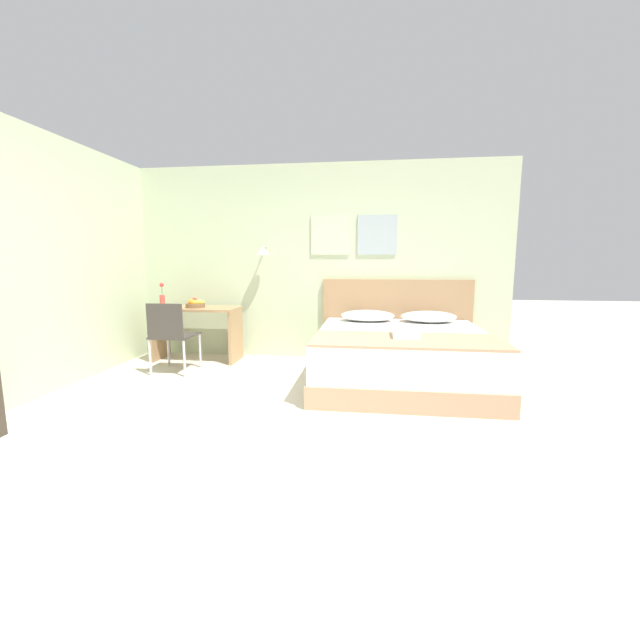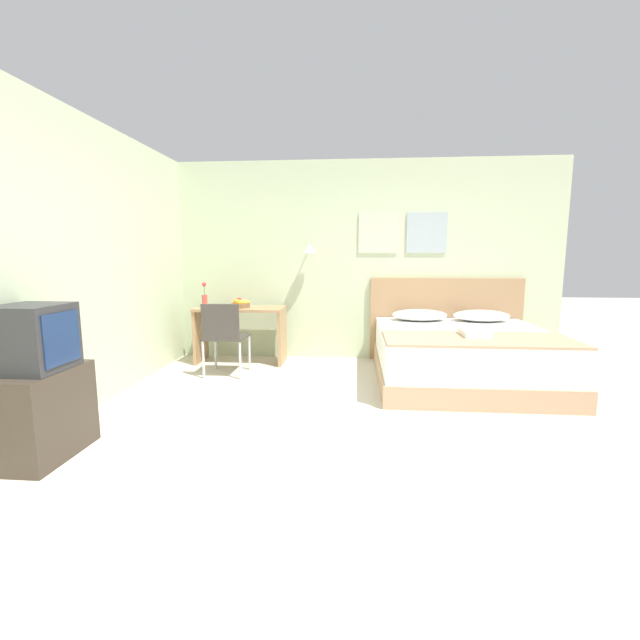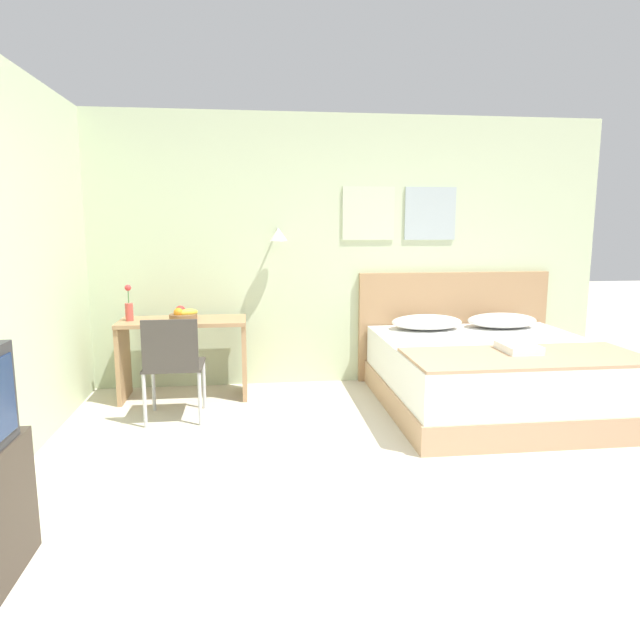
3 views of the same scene
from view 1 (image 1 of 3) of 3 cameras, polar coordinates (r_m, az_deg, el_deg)
ground_plane at (r=3.12m, az=-10.85°, el=-17.24°), size 24.00×24.00×0.00m
wall_back at (r=5.49m, az=-2.10°, el=8.31°), size 5.51×0.31×2.65m
bed at (r=4.49m, az=11.69°, el=-5.30°), size 1.87×1.96×0.58m
headboard at (r=5.43m, az=11.01°, el=-0.05°), size 1.99×0.06×1.11m
pillow_left at (r=5.10m, az=6.93°, el=0.63°), size 0.69×0.45×0.14m
pillow_right at (r=5.16m, az=15.51°, el=0.47°), size 0.69×0.45×0.14m
throw_blanket at (r=3.88m, az=12.44°, el=-2.87°), size 1.82×0.78×0.02m
folded_towel_near_foot at (r=4.00m, az=12.35°, el=-1.90°), size 0.26×0.35×0.06m
desk at (r=5.61m, az=-17.52°, el=-0.49°), size 1.14×0.52×0.73m
desk_chair at (r=5.01m, az=-20.93°, el=-1.60°), size 0.47×0.47×0.87m
fruit_bowl at (r=5.55m, az=-17.71°, el=2.23°), size 0.27×0.25×0.13m
flower_vase at (r=5.77m, az=-21.95°, el=3.00°), size 0.07×0.07×0.33m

